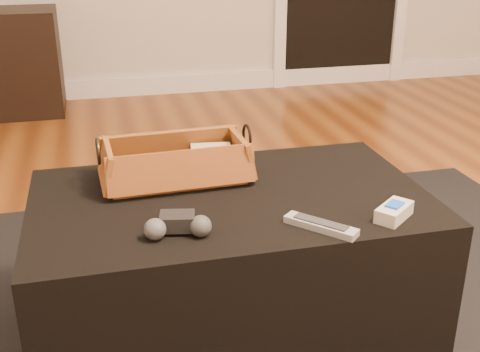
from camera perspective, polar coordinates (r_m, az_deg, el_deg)
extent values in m
cube|color=brown|center=(1.74, 3.53, -15.46)|extent=(5.00, 5.50, 0.01)
cube|color=white|center=(4.18, -7.71, 8.53)|extent=(5.00, 0.04, 0.12)
cube|color=black|center=(1.71, -0.43, -15.68)|extent=(2.60, 2.00, 0.01)
cube|color=black|center=(1.62, -0.86, -8.62)|extent=(1.00, 0.60, 0.42)
cube|color=black|center=(1.60, -6.67, 0.15)|extent=(0.21, 0.08, 0.02)
cube|color=tan|center=(1.66, -2.73, 1.79)|extent=(0.12, 0.09, 0.06)
cube|color=#AE5B27|center=(1.62, -6.04, -0.17)|extent=(0.36, 0.18, 0.01)
cube|color=brown|center=(1.68, -6.69, 2.73)|extent=(0.38, 0.05, 0.10)
cube|color=#9E5623|center=(1.52, -5.51, 0.58)|extent=(0.38, 0.05, 0.10)
cube|color=#9B5623|center=(1.64, 0.15, 2.37)|extent=(0.04, 0.19, 0.10)
cube|color=#9A5122|center=(1.58, -12.63, 1.01)|extent=(0.04, 0.19, 0.10)
torus|color=black|center=(1.63, 0.66, 3.73)|extent=(0.01, 0.07, 0.07)
torus|color=black|center=(1.57, -13.30, 2.30)|extent=(0.01, 0.07, 0.07)
cube|color=black|center=(1.35, -5.97, -4.30)|extent=(0.09, 0.07, 0.04)
sphere|color=#424246|center=(1.32, -8.06, -5.03)|extent=(0.05, 0.05, 0.05)
sphere|color=#37373A|center=(1.33, -3.74, -4.76)|extent=(0.05, 0.05, 0.05)
cube|color=#ABAEB3|center=(1.37, 7.66, -4.71)|extent=(0.14, 0.15, 0.02)
cube|color=#2D2D2F|center=(1.37, 7.69, -4.34)|extent=(0.11, 0.11, 0.00)
cube|color=beige|center=(1.45, 14.40, -3.32)|extent=(0.11, 0.11, 0.03)
cube|color=blue|center=(1.44, 14.47, -2.65)|extent=(0.05, 0.05, 0.01)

